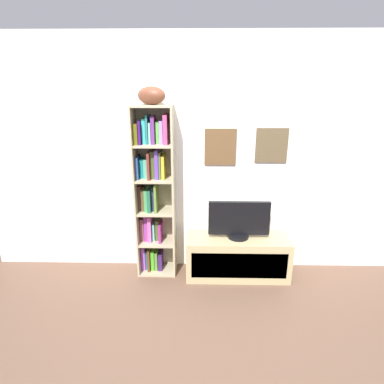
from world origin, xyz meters
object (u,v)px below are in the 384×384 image
object	(u,v)px
bookshelf	(153,192)
football	(151,96)
television	(239,221)
tv_stand	(237,256)

from	to	relation	value
bookshelf	football	size ratio (longest dim) A/B	6.32
bookshelf	football	world-z (taller)	football
bookshelf	television	world-z (taller)	bookshelf
television	bookshelf	bearing A→B (deg)	174.09
tv_stand	bookshelf	bearing A→B (deg)	174.01
tv_stand	television	size ratio (longest dim) A/B	1.72
bookshelf	tv_stand	size ratio (longest dim) A/B	1.65
football	tv_stand	bearing A→B (deg)	-4.01
tv_stand	football	bearing A→B (deg)	175.99
bookshelf	television	xyz separation A→B (m)	(0.91, -0.09, -0.28)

